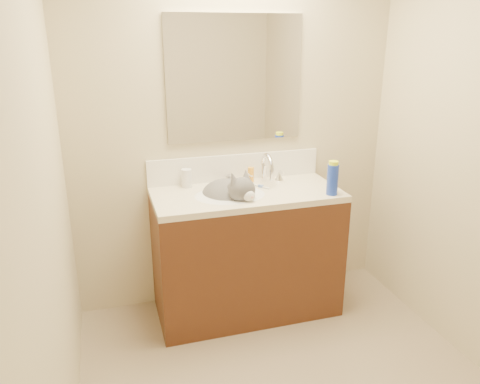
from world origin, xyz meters
TOP-DOWN VIEW (x-y plane):
  - room_shell at (0.00, 0.00)m, footprint 2.24×2.54m
  - vanity_cabinet at (0.00, 0.97)m, footprint 1.20×0.55m
  - counter_slab at (0.00, 0.97)m, footprint 1.20×0.55m
  - basin at (-0.12, 0.94)m, footprint 0.45×0.36m
  - faucet at (0.18, 1.11)m, footprint 0.28×0.20m
  - cat at (-0.12, 0.98)m, footprint 0.45×0.48m
  - backsplash at (0.00, 1.24)m, footprint 1.20×0.02m
  - mirror at (0.00, 1.24)m, footprint 0.90×0.02m
  - pill_bottle at (-0.35, 1.18)m, footprint 0.08×0.08m
  - pill_label at (-0.35, 1.18)m, footprint 0.07×0.07m
  - silver_jar at (-0.06, 1.18)m, footprint 0.05×0.05m
  - amber_bottle at (0.09, 1.16)m, footprint 0.05×0.05m
  - toothbrush at (0.11, 1.03)m, footprint 0.09×0.12m
  - toothbrush_head at (0.11, 1.03)m, footprint 0.03×0.04m
  - spray_can at (0.50, 0.77)m, footprint 0.09×0.09m
  - spray_cap at (0.50, 0.77)m, footprint 0.08×0.08m

SIDE VIEW (x-z plane):
  - vanity_cabinet at x=0.00m, z-range 0.00..0.82m
  - basin at x=-0.12m, z-range 0.72..0.86m
  - cat at x=-0.12m, z-range 0.67..1.01m
  - counter_slab at x=0.00m, z-range 0.82..0.86m
  - toothbrush at x=0.11m, z-range 0.86..0.87m
  - toothbrush_head at x=0.11m, z-range 0.86..0.88m
  - silver_jar at x=-0.06m, z-range 0.86..0.92m
  - pill_label at x=-0.35m, z-range 0.89..0.93m
  - amber_bottle at x=0.09m, z-range 0.86..0.96m
  - pill_bottle at x=-0.35m, z-range 0.86..0.98m
  - faucet at x=0.18m, z-range 0.84..1.05m
  - backsplash at x=0.00m, z-range 0.86..1.04m
  - spray_can at x=0.50m, z-range 0.86..1.05m
  - spray_cap at x=0.50m, z-range 1.04..1.08m
  - room_shell at x=0.00m, z-range 0.23..2.75m
  - mirror at x=0.00m, z-range 1.14..1.94m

